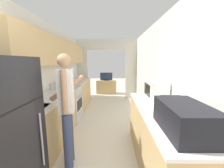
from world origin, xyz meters
TOP-DOWN VIEW (x-y plane):
  - wall_left at (-1.21, 2.38)m, footprint 0.38×7.60m
  - wall_right at (1.29, 2.00)m, footprint 0.06×7.60m
  - wall_far_with_doorway at (0.00, 5.23)m, footprint 2.92×0.06m
  - counter_left at (-0.96, 2.96)m, footprint 0.62×3.89m
  - counter_right at (0.96, 1.26)m, footprint 0.62×2.02m
  - range_oven at (-0.95, 2.94)m, footprint 0.66×0.72m
  - person at (-0.42, 1.32)m, footprint 0.55×0.42m
  - suitcase at (0.96, 0.65)m, footprint 0.39×0.69m
  - microwave at (1.07, 1.88)m, footprint 0.34×0.47m
  - tv_cabinet at (-0.06, 6.08)m, footprint 0.97×0.42m
  - television at (-0.06, 6.04)m, footprint 0.59×0.16m
  - knife at (-0.97, 3.42)m, footprint 0.15×0.30m

SIDE VIEW (x-z plane):
  - tv_cabinet at x=-0.06m, z-range 0.00..0.66m
  - counter_right at x=0.96m, z-range 0.00..0.92m
  - counter_left at x=-0.96m, z-range 0.00..0.92m
  - range_oven at x=-0.95m, z-range -0.06..1.00m
  - television at x=-0.06m, z-range 0.65..1.04m
  - person at x=-0.42m, z-range 0.07..1.78m
  - knife at x=-0.97m, z-range 0.92..0.94m
  - suitcase at x=0.96m, z-range 0.92..1.20m
  - microwave at x=1.07m, z-range 0.92..1.24m
  - wall_right at x=1.29m, z-range 0.00..2.50m
  - wall_far_with_doorway at x=0.00m, z-range 0.19..2.69m
  - wall_left at x=-1.21m, z-range 0.23..2.73m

